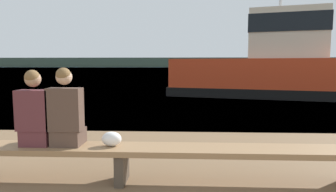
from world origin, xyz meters
TOP-DOWN VIEW (x-y plane):
  - water_surface at (0.00, 126.35)m, footprint 240.00×240.00m
  - far_shoreline at (0.00, 180.76)m, footprint 600.00×12.00m
  - bench_main at (-0.92, 3.34)m, footprint 6.57×0.51m
  - person_left at (-2.06, 3.35)m, footprint 0.43×0.39m
  - person_right at (-1.65, 3.35)m, footprint 0.43×0.39m
  - shopping_bag at (-1.05, 3.35)m, footprint 0.26×0.18m
  - tugboat_red at (4.49, 14.42)m, footprint 10.60×6.10m

SIDE VIEW (x-z plane):
  - water_surface at x=0.00m, z-range 0.00..0.00m
  - bench_main at x=-0.92m, z-range 0.16..0.64m
  - shopping_bag at x=-1.05m, z-range 0.48..0.68m
  - person_left at x=-2.06m, z-range 0.41..1.41m
  - person_right at x=-1.65m, z-range 0.41..1.44m
  - tugboat_red at x=4.49m, z-range -2.13..4.74m
  - far_shoreline at x=0.00m, z-range 0.00..5.52m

